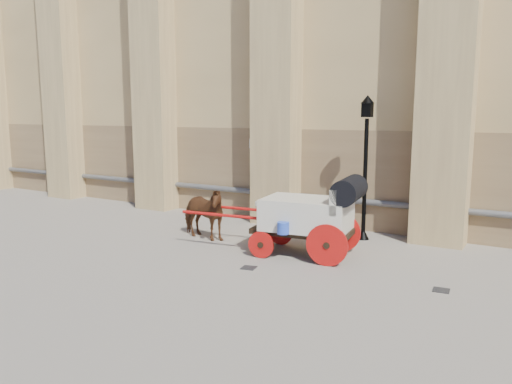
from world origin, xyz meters
The scene contains 6 objects.
ground centered at (0.00, 0.00, 0.00)m, with size 90.00×90.00×0.00m, color gray.
horse centered at (-1.80, 0.73, 0.75)m, with size 0.80×1.77×1.49m, color brown.
carriage centered at (1.55, 0.75, 1.08)m, with size 4.71×1.81×2.01m.
street_lamp centered at (2.11, 3.00, 2.13)m, with size 0.37×0.37×3.98m.
drain_grate_near centered at (0.72, -0.90, 0.01)m, with size 0.32×0.32×0.01m, color black.
drain_grate_far centered at (4.79, -0.19, 0.01)m, with size 0.32×0.32×0.01m, color black.
Camera 1 is at (6.45, -10.27, 3.50)m, focal length 35.00 mm.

